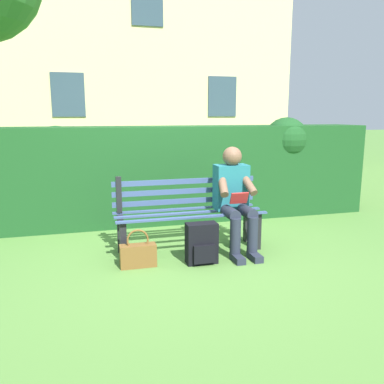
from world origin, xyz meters
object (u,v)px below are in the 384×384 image
Objects in this scene: backpack at (202,244)px; handbag at (138,254)px; park_bench at (188,211)px; person_seated at (235,196)px.

backpack is 0.67m from handbag.
park_bench is 1.43× the size of person_seated.
park_bench is at bearing -19.39° from person_seated.
backpack is (-0.02, 0.49, -0.24)m from park_bench.
park_bench reaches higher than handbag.
handbag is at bearing -6.23° from backpack.
person_seated is (-0.50, 0.18, 0.18)m from park_bench.
backpack is (0.48, 0.31, -0.42)m from person_seated.
backpack is at bearing 173.77° from handbag.
park_bench is 0.56m from person_seated.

